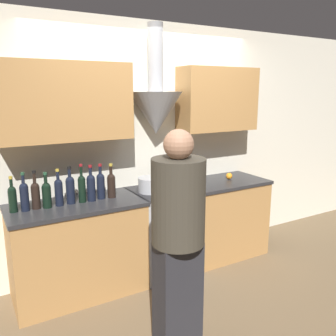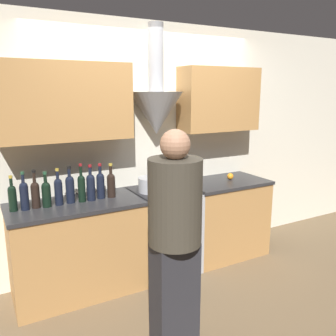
# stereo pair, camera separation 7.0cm
# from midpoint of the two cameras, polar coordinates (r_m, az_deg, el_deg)

# --- Properties ---
(ground_plane) EXTENTS (12.00, 12.00, 0.00)m
(ground_plane) POSITION_cam_midpoint_polar(r_m,az_deg,el_deg) (3.78, 1.28, -17.82)
(ground_plane) COLOR brown
(wall_back) EXTENTS (8.40, 0.55, 2.60)m
(wall_back) POSITION_cam_midpoint_polar(r_m,az_deg,el_deg) (3.80, -3.88, 5.62)
(wall_back) COLOR silver
(wall_back) RESTS_ON ground_plane
(counter_left) EXTENTS (1.22, 0.62, 0.89)m
(counter_left) POSITION_cam_midpoint_polar(r_m,az_deg,el_deg) (3.53, -14.77, -12.39)
(counter_left) COLOR #B27F47
(counter_left) RESTS_ON ground_plane
(counter_right) EXTENTS (0.96, 0.62, 0.89)m
(counter_right) POSITION_cam_midpoint_polar(r_m,az_deg,el_deg) (4.25, 8.18, -7.78)
(counter_right) COLOR #B27F47
(counter_right) RESTS_ON ground_plane
(stove_range) EXTENTS (0.64, 0.60, 0.89)m
(stove_range) POSITION_cam_midpoint_polar(r_m,az_deg,el_deg) (3.84, -1.30, -9.84)
(stove_range) COLOR #A8AAAF
(stove_range) RESTS_ON ground_plane
(wine_bottle_0) EXTENTS (0.07, 0.07, 0.31)m
(wine_bottle_0) POSITION_cam_midpoint_polar(r_m,az_deg,el_deg) (3.28, -24.25, -4.35)
(wine_bottle_0) COLOR black
(wine_bottle_0) RESTS_ON counter_left
(wine_bottle_1) EXTENTS (0.07, 0.07, 0.34)m
(wine_bottle_1) POSITION_cam_midpoint_polar(r_m,az_deg,el_deg) (3.28, -22.63, -4.04)
(wine_bottle_1) COLOR black
(wine_bottle_1) RESTS_ON counter_left
(wine_bottle_2) EXTENTS (0.07, 0.07, 0.34)m
(wine_bottle_2) POSITION_cam_midpoint_polar(r_m,az_deg,el_deg) (3.30, -21.06, -3.89)
(wine_bottle_2) COLOR black
(wine_bottle_2) RESTS_ON counter_left
(wine_bottle_3) EXTENTS (0.08, 0.08, 0.32)m
(wine_bottle_3) POSITION_cam_midpoint_polar(r_m,az_deg,el_deg) (3.30, -19.48, -3.88)
(wine_bottle_3) COLOR black
(wine_bottle_3) RESTS_ON counter_left
(wine_bottle_4) EXTENTS (0.07, 0.07, 0.33)m
(wine_bottle_4) POSITION_cam_midpoint_polar(r_m,az_deg,el_deg) (3.32, -17.71, -3.49)
(wine_bottle_4) COLOR black
(wine_bottle_4) RESTS_ON counter_left
(wine_bottle_5) EXTENTS (0.08, 0.08, 0.34)m
(wine_bottle_5) POSITION_cam_midpoint_polar(r_m,az_deg,el_deg) (3.35, -15.99, -3.14)
(wine_bottle_5) COLOR black
(wine_bottle_5) RESTS_ON counter_left
(wine_bottle_6) EXTENTS (0.07, 0.07, 0.36)m
(wine_bottle_6) POSITION_cam_midpoint_polar(r_m,az_deg,el_deg) (3.36, -14.24, -2.99)
(wine_bottle_6) COLOR black
(wine_bottle_6) RESTS_ON counter_left
(wine_bottle_7) EXTENTS (0.08, 0.08, 0.34)m
(wine_bottle_7) POSITION_cam_midpoint_polar(r_m,az_deg,el_deg) (3.38, -12.83, -2.85)
(wine_bottle_7) COLOR black
(wine_bottle_7) RESTS_ON counter_left
(wine_bottle_8) EXTENTS (0.08, 0.08, 0.34)m
(wine_bottle_8) POSITION_cam_midpoint_polar(r_m,az_deg,el_deg) (3.43, -11.32, -2.60)
(wine_bottle_8) COLOR black
(wine_bottle_8) RESTS_ON counter_left
(wine_bottle_9) EXTENTS (0.08, 0.08, 0.33)m
(wine_bottle_9) POSITION_cam_midpoint_polar(r_m,az_deg,el_deg) (3.45, -9.66, -2.54)
(wine_bottle_9) COLOR black
(wine_bottle_9) RESTS_ON counter_left
(stock_pot) EXTENTS (0.26, 0.26, 0.15)m
(stock_pot) POSITION_cam_midpoint_polar(r_m,az_deg,el_deg) (3.61, -3.34, -2.68)
(stock_pot) COLOR #A8AAAF
(stock_pot) RESTS_ON stove_range
(mixing_bowl) EXTENTS (0.21, 0.21, 0.07)m
(mixing_bowl) POSITION_cam_midpoint_polar(r_m,az_deg,el_deg) (3.75, 0.63, -2.69)
(mixing_bowl) COLOR #A8AAAF
(mixing_bowl) RESTS_ON stove_range
(orange_fruit) EXTENTS (0.07, 0.07, 0.07)m
(orange_fruit) POSITION_cam_midpoint_polar(r_m,az_deg,el_deg) (4.18, 9.30, -1.27)
(orange_fruit) COLOR orange
(orange_fruit) RESTS_ON counter_right
(person_foreground_left) EXTENTS (0.38, 0.38, 1.65)m
(person_foreground_left) POSITION_cam_midpoint_polar(r_m,az_deg,el_deg) (2.54, 0.81, -10.72)
(person_foreground_left) COLOR #28282D
(person_foreground_left) RESTS_ON ground_plane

